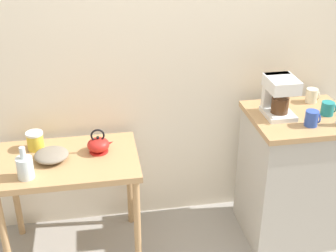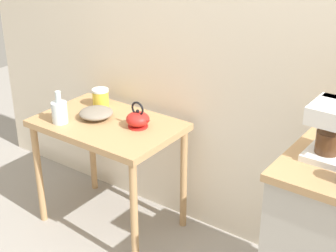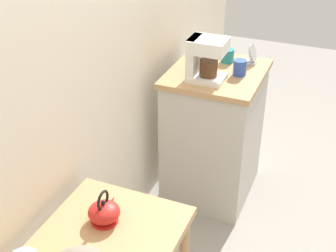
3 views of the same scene
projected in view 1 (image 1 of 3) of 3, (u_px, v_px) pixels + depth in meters
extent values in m
plane|color=gray|center=(179.00, 241.00, 3.28)|extent=(8.00, 8.00, 0.00)
cube|color=beige|center=(183.00, 31.00, 3.03)|extent=(4.40, 0.10, 2.80)
cube|color=tan|center=(68.00, 161.00, 2.87)|extent=(0.88, 0.58, 0.04)
cylinder|color=tan|center=(5.00, 241.00, 2.76)|extent=(0.04, 0.04, 0.70)
cylinder|color=tan|center=(137.00, 227.00, 2.88)|extent=(0.04, 0.04, 0.70)
cylinder|color=tan|center=(15.00, 193.00, 3.20)|extent=(0.04, 0.04, 0.70)
cylinder|color=tan|center=(130.00, 182.00, 3.32)|extent=(0.04, 0.04, 0.70)
cube|color=#BCB7AD|center=(292.00, 178.00, 3.19)|extent=(0.62, 0.55, 0.90)
cube|color=tan|center=(301.00, 118.00, 2.98)|extent=(0.65, 0.58, 0.04)
cylinder|color=gray|center=(52.00, 159.00, 2.85)|extent=(0.09, 0.09, 0.01)
ellipsoid|color=gray|center=(51.00, 155.00, 2.83)|extent=(0.21, 0.21, 0.06)
cylinder|color=red|center=(99.00, 151.00, 2.94)|extent=(0.12, 0.12, 0.01)
ellipsoid|color=red|center=(98.00, 145.00, 2.91)|extent=(0.14, 0.14, 0.08)
cone|color=red|center=(109.00, 143.00, 2.92)|extent=(0.07, 0.03, 0.05)
sphere|color=black|center=(98.00, 138.00, 2.89)|extent=(0.02, 0.02, 0.02)
torus|color=black|center=(98.00, 136.00, 2.88)|extent=(0.09, 0.01, 0.09)
cylinder|color=silver|center=(25.00, 168.00, 2.65)|extent=(0.10, 0.10, 0.13)
cylinder|color=silver|center=(23.00, 153.00, 2.60)|extent=(0.03, 0.03, 0.07)
cylinder|color=gold|center=(35.00, 142.00, 2.95)|extent=(0.10, 0.10, 0.11)
cylinder|color=white|center=(34.00, 133.00, 2.92)|extent=(0.11, 0.11, 0.01)
cube|color=white|center=(278.00, 114.00, 2.96)|extent=(0.18, 0.22, 0.03)
cube|color=white|center=(275.00, 92.00, 2.98)|extent=(0.16, 0.05, 0.26)
cube|color=white|center=(282.00, 84.00, 2.86)|extent=(0.18, 0.22, 0.08)
cylinder|color=#4C2D19|center=(280.00, 105.00, 2.92)|extent=(0.11, 0.11, 0.10)
cylinder|color=#2D4CAD|center=(311.00, 118.00, 2.82)|extent=(0.08, 0.08, 0.10)
torus|color=#2D4CAD|center=(318.00, 118.00, 2.82)|extent=(0.01, 0.07, 0.07)
cylinder|color=beige|center=(312.00, 95.00, 3.13)|extent=(0.08, 0.08, 0.10)
torus|color=beige|center=(317.00, 95.00, 3.14)|extent=(0.01, 0.06, 0.06)
cylinder|color=teal|center=(328.00, 108.00, 2.96)|extent=(0.08, 0.08, 0.09)
torus|color=teal|center=(334.00, 108.00, 2.97)|extent=(0.01, 0.06, 0.06)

